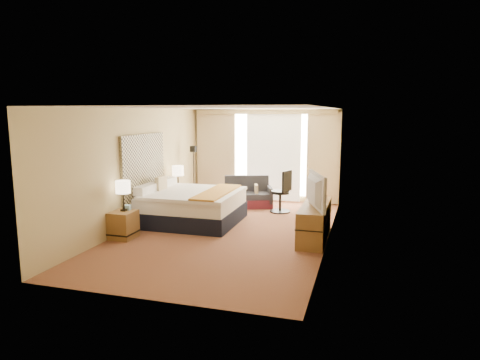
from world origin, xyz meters
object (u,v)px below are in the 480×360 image
(floor_lamp, at_px, (194,163))
(lamp_left, at_px, (123,188))
(loveseat, at_px, (247,197))
(lamp_right, at_px, (178,171))
(television, at_px, (311,191))
(nightstand_left, at_px, (123,225))
(nightstand_right, at_px, (176,200))
(desk_chair, at_px, (282,194))
(media_dresser, at_px, (315,222))
(bed, at_px, (191,206))

(floor_lamp, xyz_separation_m, lamp_left, (-0.11, -3.39, -0.11))
(loveseat, bearing_deg, lamp_right, -167.54)
(television, bearing_deg, lamp_right, 43.09)
(nightstand_left, distance_m, floor_lamp, 3.54)
(nightstand_right, bearing_deg, desk_chair, 13.43)
(floor_lamp, relative_size, lamp_right, 2.60)
(media_dresser, distance_m, lamp_left, 3.89)
(loveseat, xyz_separation_m, television, (2.03, -2.84, 0.77))
(bed, bearing_deg, media_dresser, -9.89)
(desk_chair, relative_size, lamp_right, 1.74)
(nightstand_right, bearing_deg, bed, -49.47)
(loveseat, relative_size, lamp_right, 2.35)
(floor_lamp, relative_size, television, 1.37)
(lamp_left, bearing_deg, nightstand_left, -95.71)
(media_dresser, height_order, floor_lamp, floor_lamp)
(nightstand_left, height_order, television, television)
(nightstand_left, bearing_deg, lamp_left, 84.29)
(media_dresser, xyz_separation_m, bed, (-2.89, 0.50, 0.03))
(desk_chair, bearing_deg, media_dresser, -43.52)
(media_dresser, bearing_deg, lamp_left, -164.74)
(nightstand_right, xyz_separation_m, lamp_right, (0.05, 0.05, 0.75))
(bed, distance_m, television, 3.04)
(nightstand_left, height_order, desk_chair, desk_chair)
(desk_chair, distance_m, lamp_left, 4.10)
(nightstand_left, distance_m, lamp_left, 0.75)
(floor_lamp, xyz_separation_m, desk_chair, (2.53, -0.31, -0.66))
(lamp_right, xyz_separation_m, television, (3.60, -1.85, 0.01))
(floor_lamp, bearing_deg, desk_chair, -6.89)
(desk_chair, bearing_deg, lamp_right, -147.80)
(nightstand_right, height_order, floor_lamp, floor_lamp)
(loveseat, xyz_separation_m, floor_lamp, (-1.50, -0.10, 0.87))
(bed, xyz_separation_m, lamp_right, (-0.76, 0.99, 0.65))
(floor_lamp, bearing_deg, lamp_right, -94.09)
(loveseat, bearing_deg, television, -74.21)
(desk_chair, bearing_deg, nightstand_right, -147.05)
(floor_lamp, xyz_separation_m, lamp_right, (-0.06, -0.89, -0.11))
(nightstand_right, height_order, television, television)
(nightstand_right, xyz_separation_m, television, (3.65, -1.80, 0.76))
(desk_chair, bearing_deg, bed, -119.78)
(nightstand_right, distance_m, television, 4.14)
(nightstand_left, relative_size, nightstand_right, 1.00)
(nightstand_right, xyz_separation_m, media_dresser, (3.70, -1.45, 0.07))
(media_dresser, bearing_deg, loveseat, 129.92)
(bed, relative_size, floor_lamp, 1.34)
(nightstand_right, xyz_separation_m, bed, (0.81, -0.95, 0.11))
(lamp_right, bearing_deg, media_dresser, -22.32)
(lamp_right, bearing_deg, nightstand_left, -91.14)
(desk_chair, height_order, lamp_left, lamp_left)
(floor_lamp, height_order, lamp_right, floor_lamp)
(nightstand_left, xyz_separation_m, television, (3.65, 0.70, 0.76))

